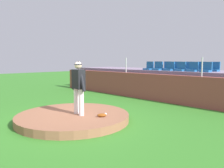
{
  "coord_description": "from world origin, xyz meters",
  "views": [
    {
      "loc": [
        6.4,
        -4.3,
        2.11
      ],
      "look_at": [
        0.0,
        1.88,
        1.15
      ],
      "focal_mm": 35.71,
      "sensor_mm": 36.0,
      "label": 1
    }
  ],
  "objects_px": {
    "fielding_glove": "(102,115)",
    "stadium_chair_5": "(206,69)",
    "stadium_chair_9": "(188,68)",
    "stadium_chair_11": "(214,68)",
    "baseball": "(106,114)",
    "pitcher": "(78,84)",
    "stadium_chair_0": "(149,67)",
    "stadium_chair_1": "(158,68)",
    "stadium_chair_7": "(167,67)",
    "stadium_chair_4": "(193,68)",
    "stadium_chair_8": "(177,67)",
    "stadium_chair_3": "(180,68)",
    "stadium_chair_10": "(201,68)",
    "stadium_chair_2": "(169,68)",
    "stadium_chair_6": "(157,67)"
  },
  "relations": [
    {
      "from": "pitcher",
      "to": "stadium_chair_10",
      "type": "relative_size",
      "value": 3.68
    },
    {
      "from": "stadium_chair_9",
      "to": "stadium_chair_11",
      "type": "xyz_separation_m",
      "value": [
        1.42,
        0.03,
        0.0
      ]
    },
    {
      "from": "pitcher",
      "to": "stadium_chair_2",
      "type": "distance_m",
      "value": 6.61
    },
    {
      "from": "baseball",
      "to": "stadium_chair_10",
      "type": "height_order",
      "value": "stadium_chair_10"
    },
    {
      "from": "stadium_chair_4",
      "to": "stadium_chair_7",
      "type": "xyz_separation_m",
      "value": [
        -2.1,
        0.9,
        0.0
      ]
    },
    {
      "from": "baseball",
      "to": "stadium_chair_0",
      "type": "distance_m",
      "value": 6.66
    },
    {
      "from": "pitcher",
      "to": "stadium_chair_1",
      "type": "xyz_separation_m",
      "value": [
        -1.29,
        6.55,
        0.36
      ]
    },
    {
      "from": "baseball",
      "to": "stadium_chair_7",
      "type": "xyz_separation_m",
      "value": [
        -1.99,
        6.87,
        1.39
      ]
    },
    {
      "from": "stadium_chair_0",
      "to": "stadium_chair_11",
      "type": "relative_size",
      "value": 1.0
    },
    {
      "from": "stadium_chair_9",
      "to": "pitcher",
      "type": "bearing_deg",
      "value": 89.04
    },
    {
      "from": "stadium_chair_9",
      "to": "fielding_glove",
      "type": "bearing_deg",
      "value": 95.36
    },
    {
      "from": "stadium_chair_1",
      "to": "stadium_chair_9",
      "type": "bearing_deg",
      "value": -147.16
    },
    {
      "from": "stadium_chair_11",
      "to": "stadium_chair_4",
      "type": "bearing_deg",
      "value": 51.38
    },
    {
      "from": "baseball",
      "to": "fielding_glove",
      "type": "bearing_deg",
      "value": -70.74
    },
    {
      "from": "stadium_chair_1",
      "to": "stadium_chair_8",
      "type": "height_order",
      "value": "same"
    },
    {
      "from": "stadium_chair_2",
      "to": "stadium_chair_7",
      "type": "xyz_separation_m",
      "value": [
        -0.73,
        0.9,
        0.0
      ]
    },
    {
      "from": "stadium_chair_2",
      "to": "stadium_chair_9",
      "type": "relative_size",
      "value": 1.0
    },
    {
      "from": "stadium_chair_1",
      "to": "stadium_chair_10",
      "type": "distance_m",
      "value": 2.32
    },
    {
      "from": "stadium_chair_10",
      "to": "stadium_chair_11",
      "type": "relative_size",
      "value": 1.0
    },
    {
      "from": "fielding_glove",
      "to": "stadium_chair_5",
      "type": "relative_size",
      "value": 0.6
    },
    {
      "from": "stadium_chair_9",
      "to": "stadium_chair_0",
      "type": "bearing_deg",
      "value": 23.56
    },
    {
      "from": "stadium_chair_9",
      "to": "stadium_chair_2",
      "type": "bearing_deg",
      "value": 52.57
    },
    {
      "from": "pitcher",
      "to": "stadium_chair_5",
      "type": "height_order",
      "value": "pitcher"
    },
    {
      "from": "stadium_chair_7",
      "to": "stadium_chair_10",
      "type": "height_order",
      "value": "same"
    },
    {
      "from": "pitcher",
      "to": "stadium_chair_11",
      "type": "bearing_deg",
      "value": 86.32
    },
    {
      "from": "pitcher",
      "to": "stadium_chair_0",
      "type": "height_order",
      "value": "pitcher"
    },
    {
      "from": "pitcher",
      "to": "stadium_chair_6",
      "type": "xyz_separation_m",
      "value": [
        -1.99,
        7.47,
        0.36
      ]
    },
    {
      "from": "pitcher",
      "to": "fielding_glove",
      "type": "distance_m",
      "value": 1.33
    },
    {
      "from": "stadium_chair_2",
      "to": "stadium_chair_7",
      "type": "distance_m",
      "value": 1.16
    },
    {
      "from": "fielding_glove",
      "to": "stadium_chair_8",
      "type": "bearing_deg",
      "value": -130.69
    },
    {
      "from": "stadium_chair_1",
      "to": "pitcher",
      "type": "bearing_deg",
      "value": 101.12
    },
    {
      "from": "pitcher",
      "to": "stadium_chair_11",
      "type": "height_order",
      "value": "pitcher"
    },
    {
      "from": "stadium_chair_0",
      "to": "stadium_chair_7",
      "type": "bearing_deg",
      "value": -125.57
    },
    {
      "from": "fielding_glove",
      "to": "stadium_chair_5",
      "type": "distance_m",
      "value": 6.42
    },
    {
      "from": "stadium_chair_3",
      "to": "stadium_chair_8",
      "type": "distance_m",
      "value": 1.15
    },
    {
      "from": "stadium_chair_3",
      "to": "stadium_chair_10",
      "type": "height_order",
      "value": "same"
    },
    {
      "from": "stadium_chair_5",
      "to": "stadium_chair_11",
      "type": "height_order",
      "value": "same"
    },
    {
      "from": "stadium_chair_0",
      "to": "fielding_glove",
      "type": "bearing_deg",
      "value": 113.77
    },
    {
      "from": "baseball",
      "to": "stadium_chair_5",
      "type": "relative_size",
      "value": 0.15
    },
    {
      "from": "baseball",
      "to": "stadium_chair_2",
      "type": "height_order",
      "value": "stadium_chair_2"
    },
    {
      "from": "stadium_chair_1",
      "to": "stadium_chair_9",
      "type": "xyz_separation_m",
      "value": [
        1.41,
        0.91,
        0.0
      ]
    },
    {
      "from": "stadium_chair_3",
      "to": "stadium_chair_8",
      "type": "height_order",
      "value": "same"
    },
    {
      "from": "stadium_chair_4",
      "to": "stadium_chair_8",
      "type": "xyz_separation_m",
      "value": [
        -1.41,
        0.88,
        0.0
      ]
    },
    {
      "from": "stadium_chair_5",
      "to": "stadium_chair_9",
      "type": "distance_m",
      "value": 1.65
    },
    {
      "from": "baseball",
      "to": "stadium_chair_11",
      "type": "bearing_deg",
      "value": 83.02
    },
    {
      "from": "stadium_chair_1",
      "to": "stadium_chair_7",
      "type": "height_order",
      "value": "same"
    },
    {
      "from": "stadium_chair_0",
      "to": "stadium_chair_3",
      "type": "bearing_deg",
      "value": -179.74
    },
    {
      "from": "stadium_chair_8",
      "to": "stadium_chair_10",
      "type": "xyz_separation_m",
      "value": [
        1.45,
        -0.01,
        0.0
      ]
    },
    {
      "from": "stadium_chair_1",
      "to": "stadium_chair_2",
      "type": "xyz_separation_m",
      "value": [
        0.73,
        0.03,
        0.0
      ]
    },
    {
      "from": "stadium_chair_2",
      "to": "stadium_chair_8",
      "type": "bearing_deg",
      "value": -87.2
    }
  ]
}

